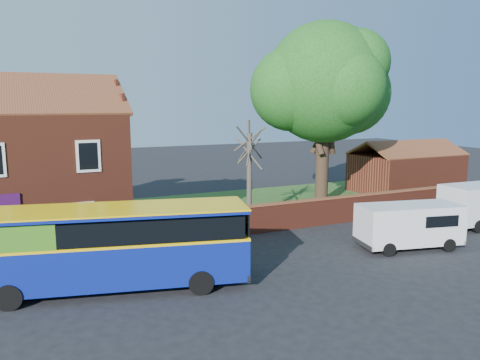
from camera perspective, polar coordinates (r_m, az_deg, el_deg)
name	(u,v)px	position (r m, az deg, el deg)	size (l,w,h in m)	color
ground	(207,299)	(17.60, -4.05, -14.22)	(120.00, 120.00, 0.00)	black
grass_strip	(311,201)	(34.46, 8.61, -2.51)	(26.00, 12.00, 0.04)	#426B28
boundary_wall	(365,206)	(29.59, 15.04, -3.12)	(22.00, 0.38, 1.60)	maroon
outbuilding	(406,172)	(39.81, 19.56, 0.97)	(8.20, 5.06, 4.17)	maroon
bus	(100,244)	(18.49, -16.68, -7.51)	(10.70, 4.92, 3.16)	navy
van_near	(409,224)	(24.31, 19.96, -5.07)	(5.26, 2.97, 2.17)	white
large_tree	(324,87)	(32.76, 10.15, 11.13)	(10.19, 8.06, 12.43)	black
bare_tree	(249,172)	(27.75, 1.14, 0.94)	(2.17, 2.59, 5.80)	#4C4238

